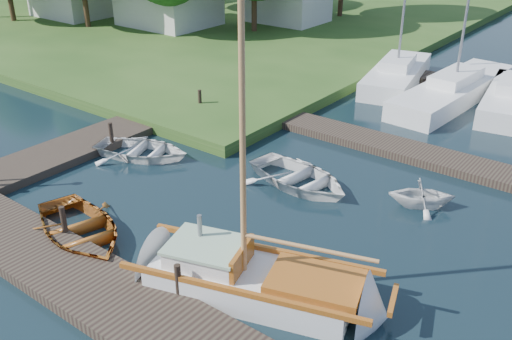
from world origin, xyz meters
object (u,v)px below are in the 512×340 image
Objects in this scene: sailboat at (258,283)px; tender_c at (299,175)px; mooring_post_1 at (63,219)px; tender_a at (141,147)px; mooring_post_2 at (178,279)px; mooring_post_4 at (111,133)px; marina_boat_0 at (397,74)px; marina_boat_1 at (454,89)px; tender_d at (422,192)px; mooring_post_5 at (200,99)px; dinghy at (79,226)px.

sailboat reaches higher than tender_c.
mooring_post_1 is 0.22× the size of tender_a.
mooring_post_2 reaches higher than tender_a.
mooring_post_4 reaches higher than tender_c.
marina_boat_0 is at bearing 100.01° from mooring_post_2.
mooring_post_2 is at bearing -175.46° from marina_boat_1.
tender_a is 10.23m from tender_d.
mooring_post_2 reaches higher than tender_d.
mooring_post_5 is at bearing 130.36° from mooring_post_2.
sailboat is at bearing -20.12° from mooring_post_4.
sailboat is 6.79m from tender_d.
mooring_post_5 is (-4.00, 10.00, 0.00)m from mooring_post_1.
tender_d is (2.75, 8.03, -0.16)m from mooring_post_2.
mooring_post_2 is 0.20× the size of dinghy.
mooring_post_2 is 0.08× the size of marina_boat_0.
mooring_post_4 is at bearing 142.50° from sailboat.
mooring_post_5 is 10.65m from marina_boat_0.
sailboat is 5.71m from dinghy.
sailboat reaches higher than tender_a.
marina_boat_0 reaches higher than tender_c.
mooring_post_2 is 19.65m from marina_boat_0.
sailboat reaches higher than dinghy.
mooring_post_2 is at bearing 177.53° from marina_boat_0.
tender_a is at bearing 116.36° from mooring_post_1.
marina_boat_1 is (-0.16, 18.70, -0.15)m from mooring_post_2.
mooring_post_1 and mooring_post_5 have the same top height.
marina_boat_0 reaches higher than mooring_post_5.
dinghy reaches higher than tender_a.
tender_d is at bearing -25.78° from dinghy.
marina_boat_1 reaches higher than mooring_post_5.
marina_boat_0 reaches higher than marina_boat_1.
mooring_post_1 is 0.08× the size of marina_boat_0.
sailboat is at bearing -41.18° from mooring_post_5.
tender_c is 12.68m from marina_boat_0.
mooring_post_1 reaches higher than dinghy.
mooring_post_4 is 1.46m from tender_a.
marina_boat_0 reaches higher than mooring_post_1.
marina_boat_0 is at bearing -34.80° from tender_a.
mooring_post_2 is 8.82m from tender_a.
marina_boat_0 is (0.85, 19.05, 0.15)m from dinghy.
sailboat is (5.84, 1.40, -0.36)m from mooring_post_1.
mooring_post_1 is at bearing 164.31° from marina_boat_0.
mooring_post_2 is 4.29m from dinghy.
sailboat is (9.84, -3.60, -0.36)m from mooring_post_4.
tender_a is at bearing 46.27° from dinghy.
mooring_post_2 is 0.20× the size of tender_c.
sailboat is at bearing -134.67° from tender_a.
sailboat is at bearing 137.43° from tender_d.
mooring_post_4 is 7.64m from tender_c.
marina_boat_1 is at bearing 5.30° from tender_c.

